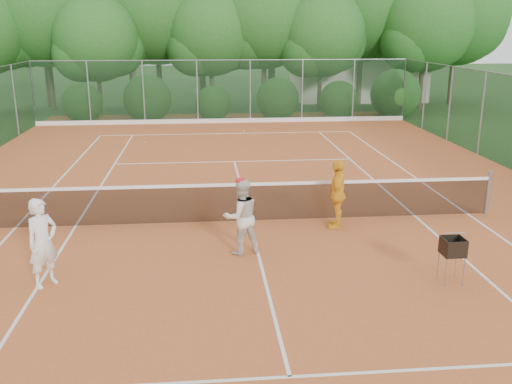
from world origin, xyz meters
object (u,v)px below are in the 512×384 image
Objects in this scene: player_yellow at (337,194)px; player_white at (43,243)px; player_center_grp at (241,216)px; ball_hopper at (453,248)px.

player_white is at bearing -49.06° from player_yellow.
ball_hopper is at bearing -25.75° from player_center_grp.
ball_hopper is (7.32, -0.59, -0.13)m from player_white.
ball_hopper is at bearing -53.42° from player_white.
player_center_grp is 1.87× the size of ball_hopper.
player_yellow reaches higher than player_center_grp.
player_white is at bearing 173.21° from ball_hopper.
player_yellow is 3.44m from ball_hopper.
ball_hopper is at bearing 41.35° from player_yellow.
player_center_grp is 4.12m from ball_hopper.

